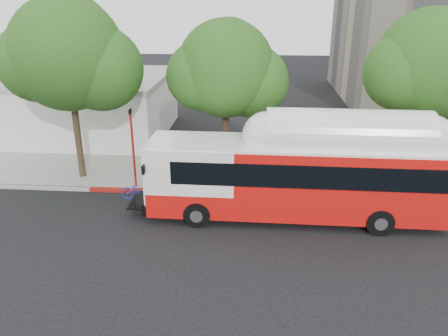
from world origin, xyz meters
name	(u,v)px	position (x,y,z in m)	size (l,w,h in m)	color
ground	(238,234)	(0.00, 0.00, 0.00)	(120.00, 120.00, 0.00)	black
sidewalk	(244,175)	(0.00, 6.50, 0.07)	(60.00, 5.00, 0.15)	gray
curb_strip	(242,194)	(0.00, 3.90, 0.07)	(60.00, 0.30, 0.15)	gray
red_curb_segment	(184,192)	(-3.00, 3.90, 0.08)	(10.00, 0.32, 0.16)	maroon
street_tree_left	(77,58)	(-8.53, 5.56, 6.60)	(6.67, 5.80, 9.74)	#2D2116
street_tree_mid	(234,73)	(-0.59, 6.06, 5.91)	(5.75, 5.00, 8.62)	#2D2116
street_tree_right	(439,69)	(9.44, 5.86, 6.26)	(6.21, 5.40, 9.18)	#2D2116
low_commercial_bldg	(57,104)	(-14.00, 14.00, 2.15)	(16.20, 10.20, 4.25)	silver
transit_bus	(295,178)	(2.47, 1.80, 1.93)	(14.02, 3.13, 4.13)	red
signal_pole	(133,149)	(-5.67, 4.40, 2.22)	(0.12, 0.41, 4.32)	#AE1C12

